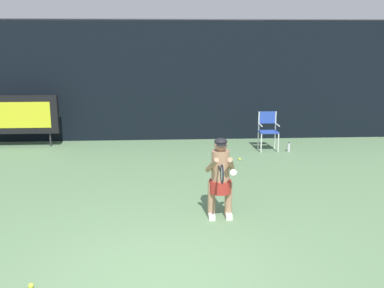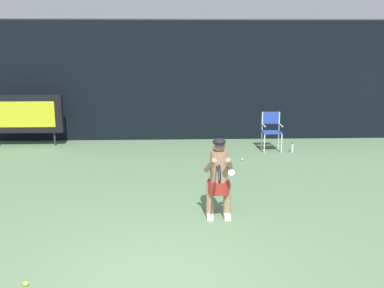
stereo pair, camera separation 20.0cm
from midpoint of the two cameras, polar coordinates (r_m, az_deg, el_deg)
name	(u,v)px [view 1 (the left image)]	position (r m, az deg, el deg)	size (l,w,h in m)	color
ground	(159,288)	(6.04, -5.11, -17.60)	(18.00, 22.00, 0.03)	#63885C
backdrop_screen	(161,81)	(13.94, -4.33, 7.87)	(18.00, 0.12, 3.66)	black
scoreboard	(19,115)	(13.98, -21.28, 3.46)	(2.20, 0.21, 1.50)	black
umpire_chair	(268,128)	(12.86, 9.11, 1.94)	(0.52, 0.44, 1.08)	white
water_bottle	(289,147)	(12.87, 11.64, -0.41)	(0.07, 0.07, 0.27)	silver
tennis_player	(220,176)	(7.85, 2.86, -3.99)	(0.53, 0.60, 1.42)	white
tennis_racket	(222,174)	(7.25, 2.98, -3.76)	(0.03, 0.60, 0.31)	black
tennis_ball_loose	(31,286)	(6.35, -20.50, -16.37)	(0.07, 0.07, 0.07)	#CCDB3D
tennis_ball_spare	(240,159)	(11.77, 5.54, -1.91)	(0.07, 0.07, 0.07)	#CCDB3D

